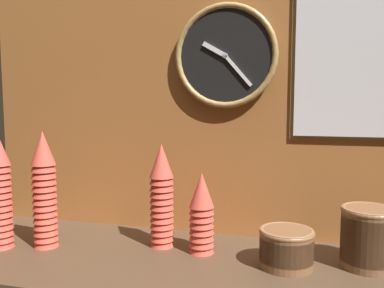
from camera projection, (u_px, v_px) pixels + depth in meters
The scene contains 9 objects.
ground_plane at pixel (182, 265), 118.52cm from camera, with size 160.00×56.00×4.00cm, color #4C3826.
wall_tiled_back at pixel (204, 81), 138.30cm from camera, with size 160.00×3.00×105.00cm.
cup_stack_left at pixel (44, 189), 126.34cm from camera, with size 7.53×7.53×36.59cm.
cup_stack_center_right at pixel (202, 213), 121.82cm from camera, with size 7.53×7.53×24.60cm.
cup_stack_center at pixel (162, 195), 126.93cm from camera, with size 7.53×7.53×32.59cm.
bowl_stack_far_right at pixel (369, 236), 111.45cm from camera, with size 15.20×15.20×16.77cm.
bowl_stack_right at pixel (286, 247), 111.96cm from camera, with size 15.20×15.20×10.68cm.
wall_clock at pixel (226, 56), 132.49cm from camera, with size 34.09×2.70×34.09cm.
menu_board at pixel (370, 62), 122.40cm from camera, with size 46.14×1.32×47.77cm.
Camera 1 is at (32.16, -109.59, 45.57)cm, focal length 38.00 mm.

